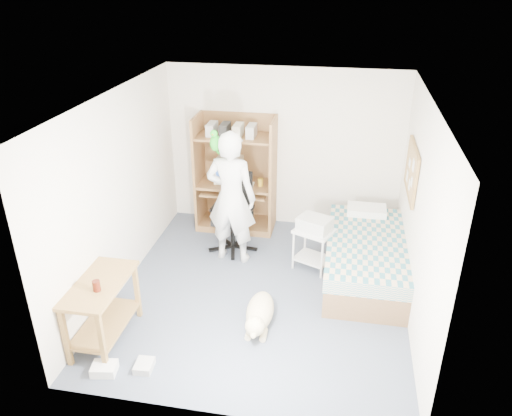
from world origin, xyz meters
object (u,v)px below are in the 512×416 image
at_px(printer_cart, 314,243).
at_px(person, 231,198).
at_px(computer_hutch, 236,178).
at_px(bed, 365,257).
at_px(office_chair, 234,222).
at_px(dog, 259,313).
at_px(side_desk, 102,302).

bearing_deg(printer_cart, person, -159.43).
height_order(computer_hutch, bed, computer_hutch).
relative_size(bed, office_chair, 1.77).
bearing_deg(person, printer_cart, -176.83).
bearing_deg(office_chair, computer_hutch, 104.66).
bearing_deg(dog, bed, 45.23).
distance_m(dog, printer_cart, 1.46).
relative_size(computer_hutch, side_desk, 1.80).
bearing_deg(dog, computer_hutch, 107.26).
distance_m(person, dog, 1.72).
bearing_deg(computer_hutch, office_chair, -81.05).
bearing_deg(bed, person, 175.95).
height_order(computer_hutch, person, person).
bearing_deg(computer_hutch, side_desk, -106.14).
distance_m(side_desk, dog, 1.76).
bearing_deg(person, side_desk, 68.51).
relative_size(dog, printer_cart, 1.61).
height_order(computer_hutch, office_chair, computer_hutch).
distance_m(bed, person, 1.97).
relative_size(person, printer_cart, 3.09).
bearing_deg(dog, office_chair, 110.76).
bearing_deg(computer_hutch, person, -81.35).
bearing_deg(side_desk, computer_hutch, 73.86).
bearing_deg(side_desk, office_chair, 67.04).
height_order(dog, printer_cart, printer_cart).
bearing_deg(printer_cart, office_chair, -173.79).
relative_size(computer_hutch, office_chair, 1.58).
bearing_deg(computer_hutch, bed, -29.29).
distance_m(computer_hutch, dog, 2.60).
xyz_separation_m(dog, printer_cart, (0.51, 1.34, 0.23)).
distance_m(office_chair, printer_cart, 1.25).
relative_size(side_desk, printer_cart, 1.64).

